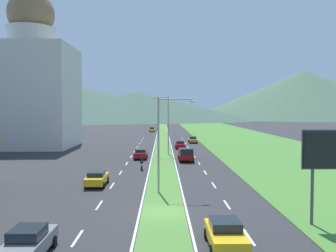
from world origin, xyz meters
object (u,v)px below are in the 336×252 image
at_px(car_6, 152,130).
at_px(car_0, 225,234).
at_px(motorcycle_rider, 142,164).
at_px(car_7, 180,145).
at_px(car_4, 193,140).
at_px(billboard_roadside, 336,155).
at_px(car_5, 141,154).
at_px(car_1, 97,178).
at_px(car_3, 29,242).
at_px(street_lamp_near, 163,137).
at_px(street_lamp_mid, 167,122).
at_px(pickup_truck_0, 186,154).

bearing_deg(car_6, car_0, -176.09).
bearing_deg(car_6, motorcycle_rider, -179.30).
bearing_deg(car_6, car_7, -172.36).
bearing_deg(car_4, billboard_roadside, 4.30).
bearing_deg(car_4, car_5, -21.52).
distance_m(car_7, motorcycle_rider, 25.84).
distance_m(car_1, car_3, 17.44).
bearing_deg(car_6, billboard_roadside, -171.47).
xyz_separation_m(street_lamp_near, street_lamp_mid, (0.66, 27.71, 0.51)).
xyz_separation_m(car_6, pickup_truck_0, (7.01, -69.32, 0.19)).
height_order(car_1, car_6, car_6).
bearing_deg(pickup_truck_0, car_5, -111.93).
xyz_separation_m(car_3, car_7, (10.33, 51.83, -0.05)).
distance_m(car_7, pickup_truck_0, 17.27).
distance_m(car_6, motorcycle_rider, 77.17).
distance_m(car_3, pickup_truck_0, 36.07).
xyz_separation_m(billboard_roadside, car_3, (-18.20, -4.83, -3.88)).
bearing_deg(street_lamp_mid, street_lamp_near, -91.36).
xyz_separation_m(car_7, pickup_truck_0, (0.02, -17.27, 0.23)).
xyz_separation_m(car_3, car_6, (3.34, 103.88, -0.01)).
xyz_separation_m(street_lamp_near, motorcycle_rider, (-2.67, 12.43, -4.33)).
bearing_deg(motorcycle_rider, street_lamp_near, -167.90).
bearing_deg(car_0, car_1, -148.30).
xyz_separation_m(street_lamp_near, car_6, (-3.61, 89.60, -4.29)).
bearing_deg(car_3, pickup_truck_0, -16.68).
height_order(street_lamp_mid, pickup_truck_0, street_lamp_mid).
bearing_deg(car_3, car_1, -1.07).
bearing_deg(car_4, car_7, -16.73).
height_order(street_lamp_near, car_5, street_lamp_near).
bearing_deg(car_3, motorcycle_rider, -9.12).
relative_size(car_0, pickup_truck_0, 0.78).
bearing_deg(billboard_roadside, car_1, 144.80).
bearing_deg(street_lamp_mid, car_4, 73.85).
xyz_separation_m(car_1, car_5, (3.19, 19.87, 0.02)).
relative_size(billboard_roadside, car_0, 1.49).
bearing_deg(pickup_truck_0, car_7, -179.92).
relative_size(car_3, car_4, 0.92).
relative_size(street_lamp_near, car_6, 1.96).
bearing_deg(car_3, car_5, -5.39).
bearing_deg(car_0, car_4, 176.85).
height_order(street_lamp_mid, car_0, street_lamp_mid).
relative_size(car_1, car_4, 0.95).
xyz_separation_m(car_4, car_7, (-3.47, -11.54, 0.01)).
distance_m(street_lamp_near, car_7, 37.95).
distance_m(car_4, car_5, 28.02).
xyz_separation_m(street_lamp_near, pickup_truck_0, (3.40, 20.28, -4.09)).
distance_m(car_6, car_7, 52.52).
relative_size(billboard_roadside, car_7, 1.42).
bearing_deg(billboard_roadside, car_4, 94.30).
relative_size(street_lamp_mid, billboard_roadside, 1.55).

